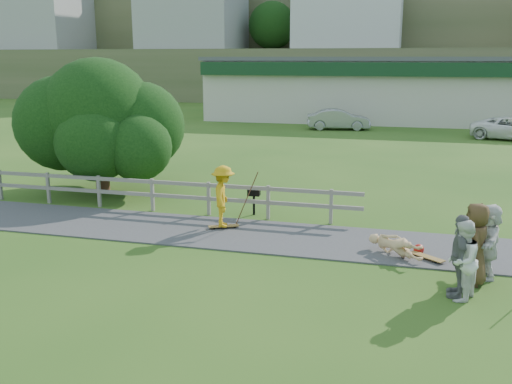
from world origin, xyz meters
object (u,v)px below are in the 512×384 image
(spectator_b, at_px, (460,256))
(tree, at_px, (100,137))
(car_silver, at_px, (338,119))
(spectator_a, at_px, (462,261))
(spectator_c, at_px, (475,244))
(spectator_d, at_px, (489,241))
(skater_rider, at_px, (223,200))
(bbq, at_px, (254,202))
(skater_fallen, at_px, (395,246))

(spectator_b, height_order, tree, tree)
(car_silver, bearing_deg, spectator_a, -178.66)
(spectator_b, bearing_deg, spectator_c, 158.14)
(spectator_d, bearing_deg, spectator_c, -35.97)
(spectator_a, bearing_deg, skater_rider, -96.92)
(car_silver, bearing_deg, spectator_c, -177.57)
(spectator_c, distance_m, spectator_d, 0.61)
(spectator_c, relative_size, bbq, 2.20)
(spectator_c, height_order, tree, tree)
(skater_fallen, distance_m, car_silver, 26.91)
(skater_rider, relative_size, tree, 0.27)
(skater_fallen, xyz_separation_m, car_silver, (-4.75, 26.49, 0.44))
(skater_rider, height_order, spectator_b, skater_rider)
(skater_rider, bearing_deg, bbq, -29.12)
(skater_fallen, xyz_separation_m, spectator_d, (2.10, -0.91, 0.59))
(spectator_d, bearing_deg, skater_rider, -107.15)
(tree, bearing_deg, spectator_a, -29.80)
(spectator_b, xyz_separation_m, tree, (-12.54, 7.02, 1.18))
(skater_rider, bearing_deg, car_silver, -15.84)
(spectator_c, bearing_deg, skater_fallen, -127.94)
(spectator_a, relative_size, car_silver, 0.39)
(skater_rider, distance_m, car_silver, 25.35)
(skater_fallen, relative_size, spectator_d, 0.91)
(spectator_a, relative_size, tree, 0.26)
(spectator_d, bearing_deg, bbq, -121.09)
(skater_fallen, relative_size, spectator_b, 0.89)
(car_silver, height_order, tree, tree)
(spectator_c, height_order, car_silver, spectator_c)
(skater_rider, distance_m, bbq, 1.93)
(tree, bearing_deg, skater_fallen, -23.24)
(skater_fallen, distance_m, bbq, 5.46)
(spectator_a, xyz_separation_m, spectator_b, (-0.04, 0.18, 0.04))
(skater_rider, relative_size, spectator_b, 1.01)
(skater_fallen, height_order, spectator_c, spectator_c)
(skater_rider, bearing_deg, spectator_c, -125.72)
(spectator_b, distance_m, car_silver, 29.36)
(spectator_a, xyz_separation_m, spectator_d, (0.69, 1.50, 0.02))
(skater_fallen, height_order, spectator_d, spectator_d)
(spectator_b, bearing_deg, spectator_a, 14.87)
(tree, relative_size, bbq, 7.95)
(spectator_d, height_order, bbq, spectator_d)
(skater_fallen, distance_m, spectator_d, 2.37)
(spectator_b, xyz_separation_m, spectator_d, (0.73, 1.32, -0.02))
(spectator_d, height_order, car_silver, spectator_d)
(skater_rider, relative_size, car_silver, 0.41)
(skater_fallen, bearing_deg, spectator_b, -108.63)
(spectator_a, height_order, car_silver, spectator_a)
(spectator_a, relative_size, bbq, 2.03)
(spectator_b, bearing_deg, skater_fallen, -145.24)
(spectator_a, bearing_deg, bbq, -109.85)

